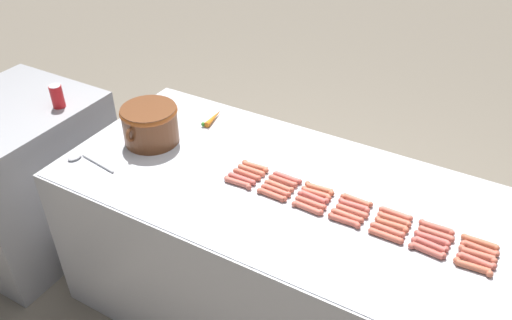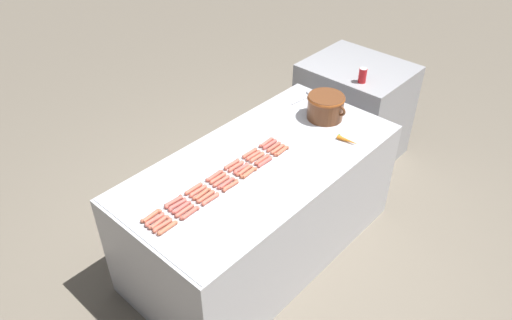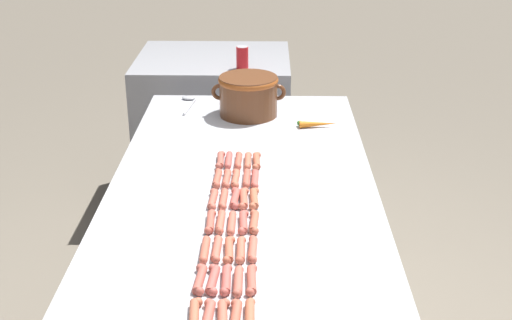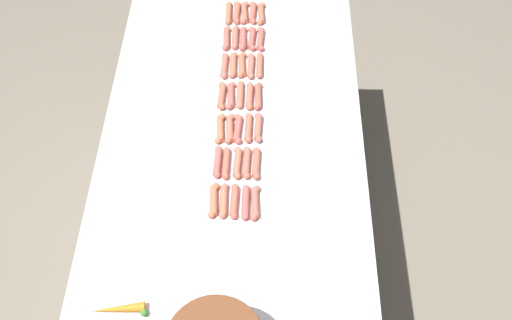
{
  "view_description": "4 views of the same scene",
  "coord_description": "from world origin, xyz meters",
  "px_view_note": "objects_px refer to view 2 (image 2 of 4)",
  "views": [
    {
      "loc": [
        -1.61,
        -0.8,
        2.26
      ],
      "look_at": [
        0.1,
        0.17,
        0.86
      ],
      "focal_mm": 35.96,
      "sensor_mm": 36.0,
      "label": 1
    },
    {
      "loc": [
        1.72,
        -1.94,
        2.79
      ],
      "look_at": [
        -0.03,
        -0.03,
        0.85
      ],
      "focal_mm": 33.89,
      "sensor_mm": 36.0,
      "label": 2
    },
    {
      "loc": [
        0.09,
        -2.29,
        1.94
      ],
      "look_at": [
        0.05,
        -0.04,
        0.95
      ],
      "focal_mm": 47.47,
      "sensor_mm": 36.0,
      "label": 3
    },
    {
      "loc": [
        -0.13,
        1.32,
        2.65
      ],
      "look_at": [
        -0.09,
        0.03,
        0.94
      ],
      "focal_mm": 43.34,
      "sensor_mm": 36.0,
      "label": 4
    }
  ],
  "objects_px": {
    "hot_dog_6": "(266,142)",
    "hot_dog_29": "(190,213)",
    "hot_dog_10": "(218,178)",
    "soda_can": "(363,75)",
    "hot_dog_21": "(163,225)",
    "hot_dog_25": "(244,170)",
    "bean_pot": "(326,106)",
    "hot_dog_12": "(253,155)",
    "hot_dog_26": "(262,160)",
    "hot_dog_14": "(159,222)",
    "hot_dog_30": "(211,199)",
    "hot_dog_27": "(278,149)",
    "hot_dog_1": "(173,202)",
    "hot_dog_22": "(185,211)",
    "hot_dog_34": "(282,151)",
    "hot_dog_19": "(257,157)",
    "hot_dog_2": "(194,189)",
    "hot_dog_32": "(249,173)",
    "serving_spoon": "(307,95)",
    "hot_dog_8": "(177,204)",
    "hot_dog_31": "(231,186)",
    "hot_dog_5": "(250,153)",
    "hot_dog_4": "(232,164)",
    "hot_dog_20": "(274,147)",
    "hot_dog_17": "(221,181)",
    "hot_dog_16": "(202,194)",
    "hot_dog_23": "(206,197)",
    "hot_dog_33": "(265,162)",
    "hot_dog_18": "(241,168)",
    "hot_dog_9": "(198,191)",
    "hot_dog_11": "(236,166)",
    "back_cabinet": "(353,110)",
    "hot_dog_13": "(270,144)",
    "hot_dog_7": "(155,219)",
    "hot_dog_24": "(226,183)",
    "hot_dog_3": "(214,176)",
    "hot_dog_28": "(167,228)",
    "carrot": "(348,140)"
  },
  "relations": [
    {
      "from": "hot_dog_7",
      "to": "hot_dog_33",
      "type": "distance_m",
      "value": 0.84
    },
    {
      "from": "hot_dog_25",
      "to": "hot_dog_32",
      "type": "xyz_separation_m",
      "value": [
        0.04,
        0.0,
        0.0
      ]
    },
    {
      "from": "hot_dog_11",
      "to": "hot_dog_23",
      "type": "bearing_deg",
      "value": -77.66
    },
    {
      "from": "hot_dog_16",
      "to": "hot_dog_30",
      "type": "distance_m",
      "value": 0.07
    },
    {
      "from": "hot_dog_13",
      "to": "hot_dog_31",
      "type": "xyz_separation_m",
      "value": [
        0.11,
        -0.5,
        0.0
      ]
    },
    {
      "from": "hot_dog_31",
      "to": "hot_dog_6",
      "type": "bearing_deg",
      "value": 106.08
    },
    {
      "from": "hot_dog_34",
      "to": "hot_dog_19",
      "type": "bearing_deg",
      "value": -114.62
    },
    {
      "from": "hot_dog_5",
      "to": "hot_dog_26",
      "type": "distance_m",
      "value": 0.11
    },
    {
      "from": "hot_dog_34",
      "to": "hot_dog_10",
      "type": "bearing_deg",
      "value": -102.45
    },
    {
      "from": "hot_dog_12",
      "to": "hot_dog_26",
      "type": "height_order",
      "value": "same"
    },
    {
      "from": "hot_dog_25",
      "to": "hot_dog_27",
      "type": "distance_m",
      "value": 0.33
    },
    {
      "from": "hot_dog_2",
      "to": "hot_dog_10",
      "type": "xyz_separation_m",
      "value": [
        0.04,
        0.17,
        0.0
      ]
    },
    {
      "from": "hot_dog_29",
      "to": "hot_dog_32",
      "type": "relative_size",
      "value": 1.0
    },
    {
      "from": "hot_dog_14",
      "to": "hot_dog_28",
      "type": "bearing_deg",
      "value": 3.5
    },
    {
      "from": "hot_dog_6",
      "to": "hot_dog_29",
      "type": "bearing_deg",
      "value": -80.25
    },
    {
      "from": "hot_dog_6",
      "to": "hot_dog_29",
      "type": "distance_m",
      "value": 0.85
    },
    {
      "from": "hot_dog_13",
      "to": "hot_dog_33",
      "type": "relative_size",
      "value": 1.0
    },
    {
      "from": "hot_dog_1",
      "to": "hot_dog_7",
      "type": "bearing_deg",
      "value": -77.51
    },
    {
      "from": "back_cabinet",
      "to": "hot_dog_11",
      "type": "height_order",
      "value": "back_cabinet"
    },
    {
      "from": "hot_dog_12",
      "to": "hot_dog_16",
      "type": "relative_size",
      "value": 1.0
    },
    {
      "from": "hot_dog_20",
      "to": "hot_dog_21",
      "type": "height_order",
      "value": "same"
    },
    {
      "from": "hot_dog_9",
      "to": "hot_dog_11",
      "type": "bearing_deg",
      "value": 90.04
    },
    {
      "from": "hot_dog_4",
      "to": "hot_dog_33",
      "type": "distance_m",
      "value": 0.22
    },
    {
      "from": "hot_dog_16",
      "to": "hot_dog_18",
      "type": "xyz_separation_m",
      "value": [
        0.0,
        0.34,
        0.0
      ]
    },
    {
      "from": "hot_dog_9",
      "to": "hot_dog_17",
      "type": "relative_size",
      "value": 1.0
    },
    {
      "from": "hot_dog_4",
      "to": "hot_dog_20",
      "type": "relative_size",
      "value": 1.0
    },
    {
      "from": "soda_can",
      "to": "hot_dog_21",
      "type": "bearing_deg",
      "value": -88.37
    },
    {
      "from": "hot_dog_32",
      "to": "serving_spoon",
      "type": "distance_m",
      "value": 1.12
    },
    {
      "from": "hot_dog_25",
      "to": "bean_pot",
      "type": "bearing_deg",
      "value": 90.5
    },
    {
      "from": "hot_dog_4",
      "to": "hot_dog_29",
      "type": "relative_size",
      "value": 1.0
    },
    {
      "from": "hot_dog_8",
      "to": "hot_dog_24",
      "type": "relative_size",
      "value": 1.0
    },
    {
      "from": "hot_dog_3",
      "to": "hot_dog_20",
      "type": "xyz_separation_m",
      "value": [
        0.07,
        0.5,
        0.0
      ]
    },
    {
      "from": "hot_dog_2",
      "to": "carrot",
      "type": "relative_size",
      "value": 0.79
    },
    {
      "from": "hot_dog_5",
      "to": "hot_dog_24",
      "type": "relative_size",
      "value": 1.0
    },
    {
      "from": "hot_dog_23",
      "to": "hot_dog_25",
      "type": "height_order",
      "value": "same"
    },
    {
      "from": "hot_dog_30",
      "to": "bean_pot",
      "type": "distance_m",
      "value": 1.23
    },
    {
      "from": "hot_dog_10",
      "to": "soda_can",
      "type": "bearing_deg",
      "value": 89.6
    },
    {
      "from": "hot_dog_29",
      "to": "hot_dog_31",
      "type": "bearing_deg",
      "value": 89.89
    },
    {
      "from": "hot_dog_14",
      "to": "hot_dog_30",
      "type": "relative_size",
      "value": 1.0
    },
    {
      "from": "hot_dog_1",
      "to": "hot_dog_22",
      "type": "bearing_deg",
      "value": -3.88
    },
    {
      "from": "hot_dog_23",
      "to": "hot_dog_25",
      "type": "xyz_separation_m",
      "value": [
        -0.0,
        0.34,
        0.0
      ]
    },
    {
      "from": "hot_dog_34",
      "to": "soda_can",
      "type": "height_order",
      "value": "soda_can"
    },
    {
      "from": "hot_dog_26",
      "to": "serving_spoon",
      "type": "height_order",
      "value": "hot_dog_26"
    },
    {
      "from": "hot_dog_6",
      "to": "hot_dog_4",
      "type": "bearing_deg",
      "value": -90.52
    },
    {
      "from": "hot_dog_17",
      "to": "hot_dog_8",
      "type": "bearing_deg",
      "value": -96.33
    },
    {
      "from": "hot_dog_22",
      "to": "bean_pot",
      "type": "bearing_deg",
      "value": 90.42
    },
    {
      "from": "hot_dog_14",
      "to": "hot_dog_18",
      "type": "relative_size",
      "value": 1.0
    },
    {
      "from": "hot_dog_23",
      "to": "hot_dog_33",
      "type": "bearing_deg",
      "value": 86.21
    },
    {
      "from": "hot_dog_2",
      "to": "hot_dog_3",
      "type": "distance_m",
      "value": 0.17
    },
    {
      "from": "hot_dog_8",
      "to": "hot_dog_12",
      "type": "relative_size",
      "value": 1.0
    }
  ]
}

